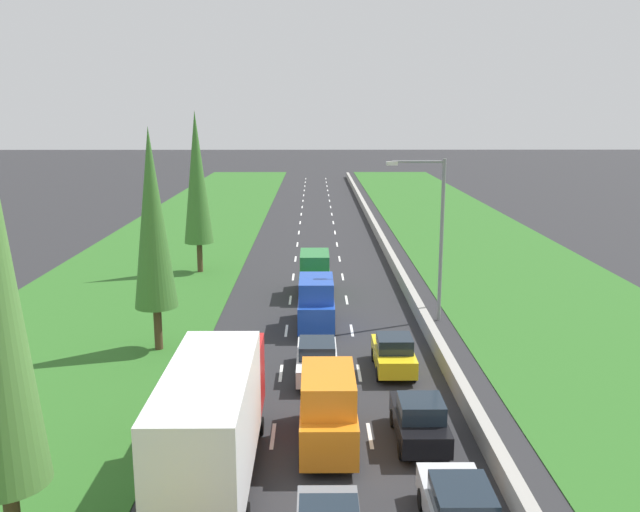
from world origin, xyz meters
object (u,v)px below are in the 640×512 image
(white_box_truck_left_lane, at_px, (214,421))
(poplar_tree_third, at_px, (197,178))
(black_hatchback_right_lane, at_px, (420,420))
(poplar_tree_second, at_px, (152,220))
(orange_van_centre_lane, at_px, (328,409))
(green_van_centre_lane, at_px, (315,274))
(white_sedan_centre_lane, at_px, (317,359))
(yellow_hatchback_right_lane, at_px, (394,353))
(blue_van_centre_lane, at_px, (316,303))
(street_light_mast, at_px, (436,228))

(white_box_truck_left_lane, relative_size, poplar_tree_third, 0.81)
(black_hatchback_right_lane, xyz_separation_m, white_box_truck_left_lane, (-6.77, -2.82, 1.35))
(poplar_tree_second, bearing_deg, black_hatchback_right_lane, -40.37)
(orange_van_centre_lane, bearing_deg, white_box_truck_left_lane, -144.30)
(orange_van_centre_lane, distance_m, green_van_centre_lane, 19.94)
(green_van_centre_lane, xyz_separation_m, white_box_truck_left_lane, (-3.10, -22.48, 0.78))
(green_van_centre_lane, bearing_deg, poplar_tree_third, 142.40)
(white_sedan_centre_lane, relative_size, yellow_hatchback_right_lane, 1.15)
(blue_van_centre_lane, height_order, yellow_hatchback_right_lane, blue_van_centre_lane)
(street_light_mast, bearing_deg, poplar_tree_third, 141.74)
(street_light_mast, bearing_deg, green_van_centre_lane, 140.92)
(blue_van_centre_lane, distance_m, street_light_mast, 7.68)
(blue_van_centre_lane, bearing_deg, orange_van_centre_lane, -88.40)
(white_sedan_centre_lane, distance_m, street_light_mast, 11.32)
(white_box_truck_left_lane, height_order, poplar_tree_second, poplar_tree_second)
(green_van_centre_lane, bearing_deg, orange_van_centre_lane, -88.71)
(white_box_truck_left_lane, xyz_separation_m, yellow_hatchback_right_lane, (6.63, 9.53, -1.35))
(poplar_tree_third, bearing_deg, white_box_truck_left_lane, -79.71)
(orange_van_centre_lane, distance_m, yellow_hatchback_right_lane, 7.65)
(blue_van_centre_lane, height_order, black_hatchback_right_lane, blue_van_centre_lane)
(white_box_truck_left_lane, bearing_deg, white_sedan_centre_lane, 70.44)
(black_hatchback_right_lane, height_order, poplar_tree_third, poplar_tree_third)
(poplar_tree_second, bearing_deg, blue_van_centre_lane, 23.26)
(blue_van_centre_lane, relative_size, black_hatchback_right_lane, 1.26)
(black_hatchback_right_lane, xyz_separation_m, poplar_tree_second, (-11.34, 9.64, 5.62))
(orange_van_centre_lane, relative_size, white_sedan_centre_lane, 1.09)
(green_van_centre_lane, bearing_deg, blue_van_centre_lane, -89.33)
(orange_van_centre_lane, height_order, white_box_truck_left_lane, white_box_truck_left_lane)
(street_light_mast, bearing_deg, white_box_truck_left_lane, -119.52)
(white_sedan_centre_lane, distance_m, black_hatchback_right_lane, 7.13)
(orange_van_centre_lane, xyz_separation_m, street_light_mast, (6.15, 14.58, 3.83))
(poplar_tree_third, relative_size, street_light_mast, 1.29)
(poplar_tree_second, bearing_deg, street_light_mast, 18.11)
(yellow_hatchback_right_lane, bearing_deg, white_sedan_centre_lane, -170.99)
(poplar_tree_third, bearing_deg, green_van_centre_lane, -37.60)
(poplar_tree_third, xyz_separation_m, street_light_mast, (14.95, -11.79, -1.60))
(white_sedan_centre_lane, bearing_deg, green_van_centre_lane, 90.41)
(yellow_hatchback_right_lane, xyz_separation_m, poplar_tree_third, (-11.88, 19.38, 6.00))
(street_light_mast, bearing_deg, yellow_hatchback_right_lane, -111.98)
(blue_van_centre_lane, distance_m, green_van_centre_lane, 6.70)
(orange_van_centre_lane, height_order, street_light_mast, street_light_mast)
(white_sedan_centre_lane, xyz_separation_m, street_light_mast, (6.51, 8.14, 4.42))
(black_hatchback_right_lane, height_order, poplar_tree_second, poplar_tree_second)
(green_van_centre_lane, xyz_separation_m, poplar_tree_second, (-7.66, -10.03, 5.06))
(white_sedan_centre_lane, relative_size, black_hatchback_right_lane, 1.15)
(green_van_centre_lane, distance_m, yellow_hatchback_right_lane, 13.44)
(yellow_hatchback_right_lane, distance_m, poplar_tree_second, 12.87)
(poplar_tree_third, bearing_deg, yellow_hatchback_right_lane, -58.50)
(black_hatchback_right_lane, bearing_deg, yellow_hatchback_right_lane, 91.22)
(white_sedan_centre_lane, relative_size, white_box_truck_left_lane, 0.48)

